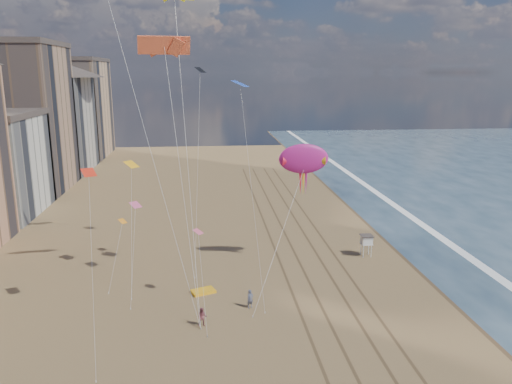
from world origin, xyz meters
TOP-DOWN VIEW (x-y plane):
  - wet_sand at (19.00, 40.00)m, footprint 260.00×260.00m
  - foam at (23.20, 40.00)m, footprint 260.00×260.00m
  - tracks at (2.55, 30.00)m, footprint 7.68×120.00m
  - buildings at (-45.73, 65.59)m, footprint 34.72×131.35m
  - lifeguard_stand at (10.15, 28.77)m, footprint 1.55×1.55m
  - grounded_kite at (-10.72, 19.80)m, footprint 2.86×2.35m
  - show_kite at (1.31, 26.70)m, footprint 6.22×7.10m
  - kite_flyer_a at (-5.99, 15.76)m, footprint 0.83×0.73m
  - kite_flyer_b at (-10.76, 12.48)m, footprint 0.98×0.81m
  - small_kites at (-14.71, 23.81)m, footprint 16.24×19.53m

SIDE VIEW (x-z plane):
  - wet_sand at x=19.00m, z-range 0.00..0.00m
  - foam at x=23.20m, z-range 0.00..0.00m
  - tracks at x=2.55m, z-range 0.00..0.01m
  - grounded_kite at x=-10.72m, z-range 0.00..0.28m
  - kite_flyer_b at x=-10.76m, z-range 0.00..1.83m
  - kite_flyer_a at x=-5.99m, z-range 0.00..1.91m
  - lifeguard_stand at x=10.15m, z-range 0.76..3.56m
  - show_kite at x=1.31m, z-range 3.57..22.75m
  - buildings at x=-45.73m, z-range -0.95..28.05m
  - small_kites at x=-14.71m, z-range 5.12..24.51m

